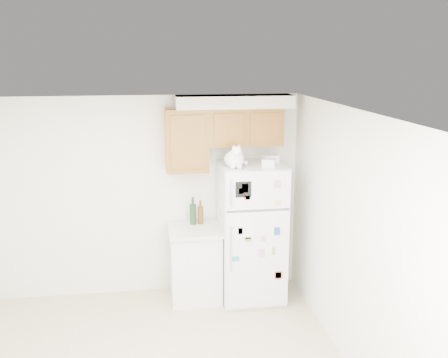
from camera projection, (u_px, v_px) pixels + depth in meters
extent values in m
cube|color=white|center=(146.00, 197.00, 6.50)|extent=(3.80, 0.04, 2.50)
cube|color=white|center=(355.00, 245.00, 4.86)|extent=(0.04, 4.00, 2.50)
cube|color=white|center=(144.00, 114.00, 4.28)|extent=(3.80, 4.00, 0.04)
cube|color=brown|center=(244.00, 126.00, 6.30)|extent=(0.90, 0.33, 0.45)
cube|color=brown|center=(187.00, 140.00, 6.23)|extent=(0.50, 0.33, 0.75)
cube|color=silver|center=(234.00, 102.00, 6.22)|extent=(1.40, 0.37, 0.15)
cube|color=white|center=(251.00, 232.00, 6.41)|extent=(0.76, 0.72, 1.70)
cube|color=white|center=(259.00, 191.00, 5.91)|extent=(0.74, 0.03, 0.44)
cube|color=white|center=(258.00, 260.00, 6.10)|extent=(0.74, 0.03, 1.19)
cube|color=#59595B|center=(258.00, 210.00, 5.96)|extent=(0.74, 0.03, 0.02)
cylinder|color=silver|center=(231.00, 193.00, 5.83)|extent=(0.02, 0.02, 0.32)
cylinder|color=silver|center=(231.00, 249.00, 5.99)|extent=(0.02, 0.02, 0.55)
cube|color=black|center=(243.00, 189.00, 5.86)|extent=(0.18, 0.00, 0.18)
cube|color=white|center=(245.00, 228.00, 5.97)|extent=(0.22, 0.00, 0.28)
cube|color=gold|center=(280.00, 275.00, 6.17)|extent=(0.10, 0.00, 0.08)
cube|color=olive|center=(248.00, 239.00, 6.01)|extent=(0.08, 0.00, 0.05)
cube|color=#B480AB|center=(263.00, 239.00, 6.03)|extent=(0.07, 0.00, 0.06)
cube|color=silver|center=(266.00, 198.00, 5.92)|extent=(0.10, 0.00, 0.10)
cube|color=#B984B7|center=(262.00, 253.00, 6.07)|extent=(0.08, 0.00, 0.10)
cube|color=#419046|center=(241.00, 191.00, 5.86)|extent=(0.05, 0.00, 0.07)
cube|color=#264598|center=(277.00, 231.00, 6.04)|extent=(0.07, 0.00, 0.10)
cube|color=#BC573A|center=(278.00, 275.00, 6.17)|extent=(0.08, 0.00, 0.10)
cube|color=#C24A30|center=(240.00, 231.00, 5.97)|extent=(0.05, 0.00, 0.08)
cube|color=teal|center=(235.00, 259.00, 6.04)|extent=(0.10, 0.00, 0.06)
cube|color=silver|center=(249.00, 199.00, 5.89)|extent=(0.07, 0.00, 0.05)
cube|color=gold|center=(278.00, 202.00, 5.96)|extent=(0.07, 0.00, 0.06)
cube|color=#8CA150|center=(274.00, 251.00, 6.09)|extent=(0.05, 0.00, 0.10)
cube|color=red|center=(247.00, 198.00, 5.89)|extent=(0.07, 0.00, 0.05)
cube|color=#B07EAB|center=(277.00, 184.00, 5.90)|extent=(0.08, 0.00, 0.09)
cube|color=silver|center=(245.00, 188.00, 5.86)|extent=(0.07, 0.00, 0.10)
cube|color=white|center=(195.00, 265.00, 6.47)|extent=(0.60, 0.60, 0.88)
cube|color=white|center=(195.00, 230.00, 6.34)|extent=(0.64, 0.64, 0.04)
ellipsoid|color=white|center=(234.00, 159.00, 6.05)|extent=(0.23, 0.31, 0.20)
ellipsoid|color=white|center=(236.00, 157.00, 5.95)|extent=(0.17, 0.13, 0.18)
sphere|color=white|center=(236.00, 151.00, 5.89)|extent=(0.11, 0.11, 0.11)
cone|color=white|center=(234.00, 147.00, 5.87)|extent=(0.04, 0.04, 0.04)
cone|color=white|center=(239.00, 146.00, 5.88)|extent=(0.04, 0.04, 0.04)
cone|color=#D88C8C|center=(234.00, 147.00, 5.87)|extent=(0.02, 0.02, 0.03)
cone|color=#D88C8C|center=(239.00, 147.00, 5.88)|extent=(0.02, 0.02, 0.03)
sphere|color=white|center=(237.00, 154.00, 5.85)|extent=(0.05, 0.05, 0.05)
sphere|color=white|center=(233.00, 167.00, 5.94)|extent=(0.06, 0.06, 0.06)
sphere|color=white|center=(240.00, 166.00, 5.95)|extent=(0.06, 0.06, 0.06)
cylinder|color=white|center=(241.00, 162.00, 6.18)|extent=(0.14, 0.20, 0.07)
cube|color=white|center=(270.00, 159.00, 6.28)|extent=(0.20, 0.16, 0.10)
cube|color=white|center=(269.00, 163.00, 6.07)|extent=(0.18, 0.16, 0.09)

